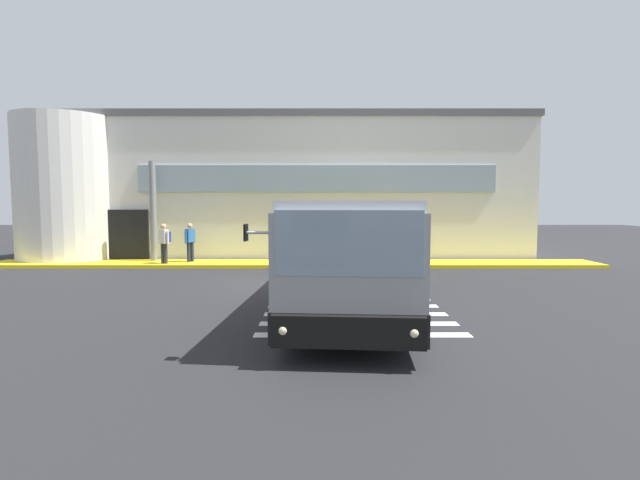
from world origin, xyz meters
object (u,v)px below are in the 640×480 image
(bus_main_foreground, at_px, (349,251))
(passenger_near_column, at_px, (163,241))
(entry_support_column, at_px, (151,211))
(passenger_by_doorway, at_px, (188,240))
(safety_bollard_yellow, at_px, (372,258))

(bus_main_foreground, height_order, passenger_near_column, bus_main_foreground)
(bus_main_foreground, distance_m, passenger_near_column, 10.01)
(entry_support_column, relative_size, passenger_by_doorway, 2.61)
(passenger_near_column, bearing_deg, bus_main_foreground, -42.26)
(safety_bollard_yellow, bearing_deg, entry_support_column, 169.32)
(entry_support_column, distance_m, bus_main_foreground, 11.35)
(passenger_by_doorway, relative_size, safety_bollard_yellow, 1.86)
(entry_support_column, bearing_deg, passenger_near_column, -51.78)
(safety_bollard_yellow, bearing_deg, passenger_by_doorway, 170.11)
(entry_support_column, distance_m, safety_bollard_yellow, 9.89)
(bus_main_foreground, bearing_deg, passenger_near_column, 137.74)
(bus_main_foreground, relative_size, passenger_by_doorway, 6.94)
(bus_main_foreground, relative_size, safety_bollard_yellow, 12.92)
(passenger_near_column, relative_size, safety_bollard_yellow, 1.86)
(passenger_near_column, bearing_deg, safety_bollard_yellow, -4.99)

